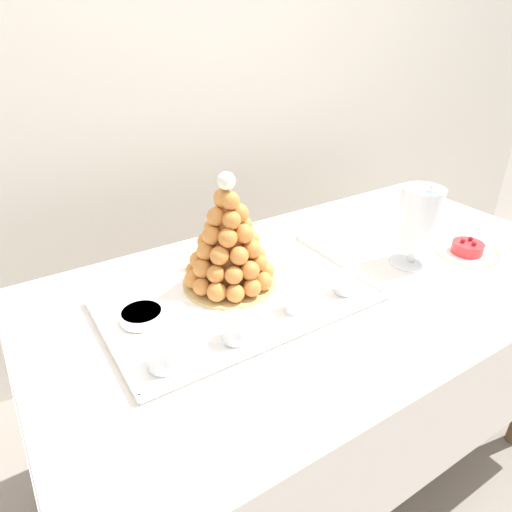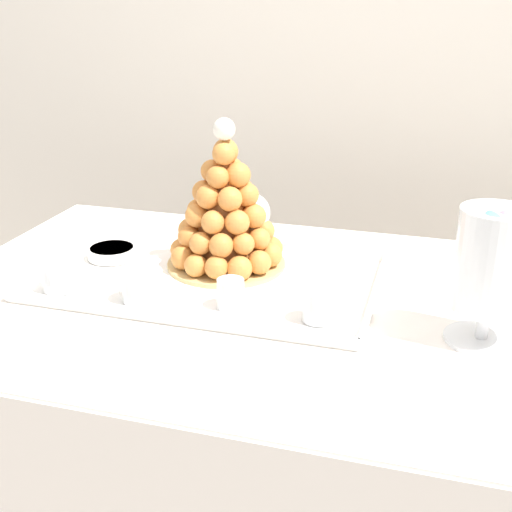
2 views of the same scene
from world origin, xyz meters
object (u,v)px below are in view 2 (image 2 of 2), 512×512
croquembouche (226,213)px  macaron_goblet (491,262)px  creme_brulee_ramekin (112,252)px  dessert_cup_left (60,277)px  wine_glass (250,215)px  dessert_cup_mid_right (318,307)px  dessert_cup_centre (231,295)px  serving_tray (208,280)px  dessert_cup_mid_left (138,287)px

croquembouche → macaron_goblet: bearing=-18.8°
creme_brulee_ramekin → macaron_goblet: (0.74, -0.14, 0.12)m
dessert_cup_left → creme_brulee_ramekin: size_ratio=0.63×
macaron_goblet → wine_glass: macaron_goblet is taller
dessert_cup_mid_right → macaron_goblet: size_ratio=0.23×
dessert_cup_mid_right → wine_glass: (-0.19, 0.22, 0.08)m
dessert_cup_centre → dessert_cup_mid_right: size_ratio=0.99×
dessert_cup_mid_right → creme_brulee_ramekin: bearing=161.1°
wine_glass → serving_tray: bearing=-117.1°
dessert_cup_mid_right → creme_brulee_ramekin: dessert_cup_mid_right is taller
dessert_cup_mid_right → macaron_goblet: bearing=4.1°
croquembouche → creme_brulee_ramekin: bearing=-174.1°
creme_brulee_ramekin → wine_glass: size_ratio=0.65×
croquembouche → dessert_cup_mid_left: croquembouche is taller
macaron_goblet → croquembouche: bearing=161.2°
serving_tray → macaron_goblet: 0.53m
serving_tray → macaron_goblet: (0.51, -0.10, 0.13)m
dessert_cup_centre → wine_glass: 0.23m
serving_tray → dessert_cup_mid_left: size_ratio=11.15×
croquembouche → macaron_goblet: 0.52m
dessert_cup_left → macaron_goblet: bearing=2.3°
serving_tray → croquembouche: bearing=79.0°
dessert_cup_left → dessert_cup_mid_left: bearing=-1.0°
serving_tray → dessert_cup_mid_left: 0.16m
croquembouche → dessert_cup_left: (-0.26, -0.20, -0.09)m
dessert_cup_mid_right → croquembouche: bearing=140.4°
macaron_goblet → wine_glass: (-0.45, 0.20, -0.03)m
dessert_cup_mid_left → dessert_cup_centre: bearing=5.8°
serving_tray → croquembouche: size_ratio=2.18×
serving_tray → wine_glass: (0.05, 0.11, 0.10)m
dessert_cup_mid_left → macaron_goblet: 0.60m
dessert_cup_mid_left → creme_brulee_ramekin: (-0.15, 0.18, -0.01)m
dessert_cup_left → dessert_cup_centre: bearing=2.5°
serving_tray → creme_brulee_ramekin: size_ratio=6.52×
croquembouche → dessert_cup_left: 0.34m
dessert_cup_centre → wine_glass: bearing=97.6°
dessert_cup_centre → creme_brulee_ramekin: 0.35m
dessert_cup_mid_left → creme_brulee_ramekin: bearing=129.7°
serving_tray → dessert_cup_left: size_ratio=10.39×
dessert_cup_centre → wine_glass: wine_glass is taller
dessert_cup_centre → macaron_goblet: size_ratio=0.23×
dessert_cup_mid_left → dessert_cup_left: bearing=179.0°
croquembouche → dessert_cup_mid_right: bearing=-39.6°
serving_tray → dessert_cup_mid_left: (-0.09, -0.13, 0.03)m
macaron_goblet → dessert_cup_mid_left: bearing=-176.8°
croquembouche → dessert_cup_mid_left: (-0.10, -0.20, -0.09)m
dessert_cup_left → wine_glass: (0.30, 0.23, 0.08)m
dessert_cup_mid_left → creme_brulee_ramekin: size_ratio=0.59×
dessert_cup_mid_left → creme_brulee_ramekin: 0.23m
serving_tray → creme_brulee_ramekin: bearing=168.5°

